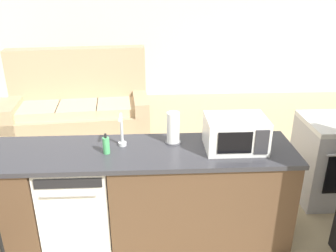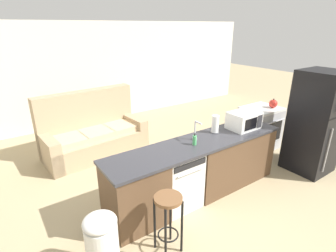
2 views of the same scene
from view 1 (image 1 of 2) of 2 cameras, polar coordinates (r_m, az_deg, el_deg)
name	(u,v)px [view 1 (image 1 of 2)]	position (r m, az deg, el deg)	size (l,w,h in m)	color
ground_plane	(111,237)	(3.53, -9.18, -17.10)	(24.00, 24.00, 0.00)	tan
wall_back	(144,29)	(6.94, -3.93, 15.30)	(10.00, 0.06, 2.60)	silver
kitchen_counter	(135,198)	(3.25, -5.38, -11.48)	(2.94, 0.66, 0.90)	brown
dishwasher	(79,200)	(3.31, -14.04, -11.43)	(0.58, 0.61, 0.84)	white
stove_range	(336,160)	(4.18, 25.32, -4.89)	(0.76, 0.68, 0.90)	#B7B7BC
microwave	(235,133)	(3.02, 10.77, -1.15)	(0.50, 0.37, 0.28)	white
sink_faucet	(122,132)	(3.03, -7.44, -1.00)	(0.07, 0.18, 0.30)	silver
paper_towel_roll	(173,128)	(3.07, 0.83, -0.37)	(0.14, 0.14, 0.28)	#4C4C51
soap_bottle	(106,145)	(2.96, -9.89, -3.06)	(0.06, 0.06, 0.18)	#4CB266
couch	(80,110)	(5.46, -13.98, 2.55)	(2.07, 1.07, 1.27)	tan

